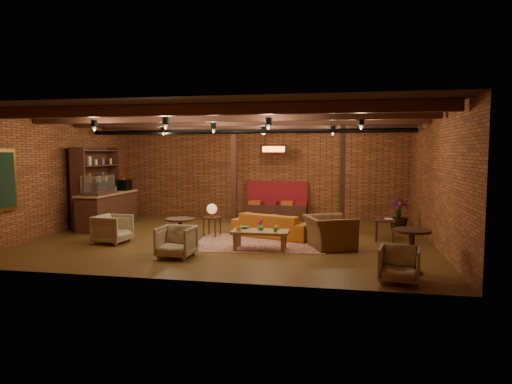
% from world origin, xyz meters
% --- Properties ---
extents(floor, '(10.00, 10.00, 0.00)m').
position_xyz_m(floor, '(0.00, 0.00, 0.00)').
color(floor, '#38230E').
rests_on(floor, ground).
extents(ceiling, '(10.00, 8.00, 0.02)m').
position_xyz_m(ceiling, '(0.00, 0.00, 3.20)').
color(ceiling, black).
rests_on(ceiling, wall_back).
extents(wall_back, '(10.00, 0.02, 3.20)m').
position_xyz_m(wall_back, '(0.00, 4.00, 1.60)').
color(wall_back, brown).
rests_on(wall_back, ground).
extents(wall_front, '(10.00, 0.02, 3.20)m').
position_xyz_m(wall_front, '(0.00, -4.00, 1.60)').
color(wall_front, brown).
rests_on(wall_front, ground).
extents(wall_left, '(0.02, 8.00, 3.20)m').
position_xyz_m(wall_left, '(-5.00, 0.00, 1.60)').
color(wall_left, brown).
rests_on(wall_left, ground).
extents(wall_right, '(0.02, 8.00, 3.20)m').
position_xyz_m(wall_right, '(5.00, 0.00, 1.60)').
color(wall_right, brown).
rests_on(wall_right, ground).
extents(ceiling_beams, '(9.80, 6.40, 0.22)m').
position_xyz_m(ceiling_beams, '(0.00, 0.00, 3.08)').
color(ceiling_beams, '#311A10').
rests_on(ceiling_beams, ceiling).
extents(ceiling_pipe, '(9.60, 0.12, 0.12)m').
position_xyz_m(ceiling_pipe, '(0.00, 1.60, 2.85)').
color(ceiling_pipe, black).
rests_on(ceiling_pipe, ceiling).
extents(post_left, '(0.16, 0.16, 3.20)m').
position_xyz_m(post_left, '(-0.60, 2.60, 1.60)').
color(post_left, '#311A10').
rests_on(post_left, ground).
extents(post_right, '(0.16, 0.16, 3.20)m').
position_xyz_m(post_right, '(2.80, 2.00, 1.60)').
color(post_right, '#311A10').
rests_on(post_right, ground).
extents(service_counter, '(0.80, 2.50, 1.60)m').
position_xyz_m(service_counter, '(-4.10, 1.00, 0.80)').
color(service_counter, '#311A10').
rests_on(service_counter, ground).
extents(plant_counter, '(0.35, 0.39, 0.30)m').
position_xyz_m(plant_counter, '(-4.00, 1.20, 1.22)').
color(plant_counter, '#337F33').
rests_on(plant_counter, service_counter).
extents(shelving_hutch, '(0.52, 2.00, 2.40)m').
position_xyz_m(shelving_hutch, '(-4.50, 1.10, 1.20)').
color(shelving_hutch, '#311A10').
rests_on(shelving_hutch, ground).
extents(chalkboard_menu, '(0.08, 0.96, 1.46)m').
position_xyz_m(chalkboard_menu, '(-4.93, -2.30, 1.60)').
color(chalkboard_menu, black).
rests_on(chalkboard_menu, wall_left).
extents(banquette, '(2.10, 0.70, 1.00)m').
position_xyz_m(banquette, '(0.60, 3.55, 0.50)').
color(banquette, maroon).
rests_on(banquette, ground).
extents(service_sign, '(0.86, 0.06, 0.30)m').
position_xyz_m(service_sign, '(0.60, 3.10, 2.35)').
color(service_sign, '#F24D18').
rests_on(service_sign, ceiling).
extents(ceiling_spotlights, '(6.40, 4.40, 0.28)m').
position_xyz_m(ceiling_spotlights, '(0.00, 0.00, 2.86)').
color(ceiling_spotlights, black).
rests_on(ceiling_spotlights, ceiling).
extents(rug, '(3.35, 2.70, 0.01)m').
position_xyz_m(rug, '(0.81, -0.47, 0.01)').
color(rug, maroon).
rests_on(rug, floor).
extents(sofa, '(2.35, 1.59, 0.64)m').
position_xyz_m(sofa, '(1.04, 0.37, 0.32)').
color(sofa, '#A75917').
rests_on(sofa, floor).
extents(coffee_table, '(1.33, 0.69, 0.70)m').
position_xyz_m(coffee_table, '(0.96, -1.25, 0.40)').
color(coffee_table, olive).
rests_on(coffee_table, floor).
extents(side_table_lamp, '(0.47, 0.47, 0.88)m').
position_xyz_m(side_table_lamp, '(-0.62, 0.21, 0.67)').
color(side_table_lamp, '#311A10').
rests_on(side_table_lamp, floor).
extents(round_table_left, '(0.68, 0.68, 0.70)m').
position_xyz_m(round_table_left, '(-0.91, -1.44, 0.48)').
color(round_table_left, '#311A10').
rests_on(round_table_left, floor).
extents(armchair_a, '(0.78, 0.82, 0.78)m').
position_xyz_m(armchair_a, '(-2.76, -1.21, 0.39)').
color(armchair_a, '#BEB293').
rests_on(armchair_a, floor).
extents(armchair_b, '(0.75, 0.71, 0.75)m').
position_xyz_m(armchair_b, '(-0.65, -2.36, 0.37)').
color(armchair_b, '#BEB293').
rests_on(armchair_b, floor).
extents(armchair_right, '(1.13, 1.36, 1.02)m').
position_xyz_m(armchair_right, '(2.53, -0.76, 0.51)').
color(armchair_right, brown).
rests_on(armchair_right, floor).
extents(side_table_book, '(0.55, 0.55, 0.58)m').
position_xyz_m(side_table_book, '(3.88, 0.36, 0.52)').
color(side_table_book, '#311A10').
rests_on(side_table_book, floor).
extents(round_table_right, '(0.70, 0.70, 0.82)m').
position_xyz_m(round_table_right, '(4.11, -2.69, 0.55)').
color(round_table_right, '#311A10').
rests_on(round_table_right, floor).
extents(armchair_far, '(0.77, 0.73, 0.69)m').
position_xyz_m(armchair_far, '(3.82, -3.40, 0.35)').
color(armchair_far, '#BEB293').
rests_on(armchair_far, floor).
extents(plant_tall, '(1.64, 1.64, 2.74)m').
position_xyz_m(plant_tall, '(4.40, 2.01, 1.37)').
color(plant_tall, '#4C7F4C').
rests_on(plant_tall, floor).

